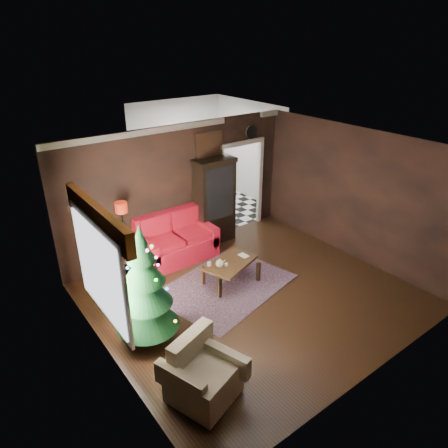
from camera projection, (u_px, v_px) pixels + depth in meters
floor at (253, 296)px, 7.64m from camera, size 5.50×5.50×0.00m
ceiling at (258, 150)px, 6.44m from camera, size 5.50×5.50×0.00m
wall_back at (180, 188)px, 8.85m from camera, size 5.50×0.00×5.50m
wall_front at (382, 297)px, 5.23m from camera, size 5.50×0.00×5.50m
wall_left at (102, 282)px, 5.55m from camera, size 0.00×5.50×5.50m
wall_right at (354, 194)px, 8.52m from camera, size 0.00×5.50×5.50m
doorway at (240, 187)px, 9.92m from camera, size 1.10×0.10×2.10m
left_window at (99, 271)px, 5.69m from camera, size 0.05×1.60×1.40m
valance at (97, 217)px, 5.39m from camera, size 0.12×2.10×0.35m
kitchen_floor at (206, 208)px, 11.45m from camera, size 3.00×3.00×0.00m
kitchen_window at (177, 138)px, 11.77m from camera, size 0.70×0.06×0.70m
rug at (226, 286)px, 7.93m from camera, size 2.79×2.30×0.01m
loveseat at (177, 238)px, 8.69m from camera, size 1.70×0.90×1.00m
curio_cabinet at (214, 203)px, 9.28m from camera, size 0.90×0.45×1.90m
floor_lamp at (125, 239)px, 7.94m from camera, size 0.30×0.30×1.53m
christmas_tree at (145, 285)px, 6.09m from camera, size 1.26×1.26×1.88m
armchair at (203, 372)px, 5.32m from camera, size 1.05×1.05×0.84m
coffee_table at (231, 272)px, 7.93m from camera, size 1.18×0.93×0.47m
teapot at (220, 263)px, 7.62m from camera, size 0.21×0.21×0.16m
cup_a at (209, 264)px, 7.69m from camera, size 0.10×0.10×0.07m
cup_b at (226, 265)px, 7.68m from camera, size 0.07×0.07×0.06m
book at (241, 253)px, 7.95m from camera, size 0.15×0.02×0.20m
wall_clock at (251, 132)px, 9.44m from camera, size 0.32×0.32×0.06m
painting at (209, 145)px, 8.85m from camera, size 0.62×0.05×0.52m
kitchen_counter at (183, 181)px, 12.13m from camera, size 1.80×0.60×0.90m
kitchen_table at (203, 201)px, 10.91m from camera, size 0.70×0.70×0.75m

